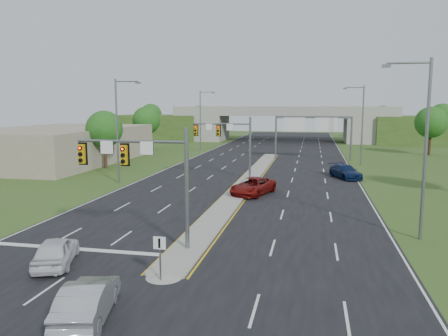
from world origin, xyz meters
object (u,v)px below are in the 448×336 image
car_far_b (345,172)px  signal_mast_near (148,168)px  keep_right_sign (160,251)px  signal_mast_far (230,137)px  car_white (56,251)px  sign_gantry (312,126)px  car_far_a (253,186)px  car_silver (88,300)px  overpass (283,126)px

car_far_b → signal_mast_near: bearing=-137.7°
signal_mast_near → keep_right_sign: 5.94m
signal_mast_far → car_white: 28.97m
keep_right_sign → sign_gantry: bearing=82.3°
sign_gantry → car_far_a: size_ratio=2.05×
signal_mast_near → car_silver: 9.36m
car_white → sign_gantry: bearing=-124.2°
sign_gantry → car_far_b: (3.91, -17.07, -4.46)m
keep_right_sign → signal_mast_near: bearing=116.9°
signal_mast_far → signal_mast_near: bearing=-90.0°
overpass → car_far_b: (10.59, -52.15, -2.78)m
signal_mast_far → car_silver: 33.69m
car_far_b → keep_right_sign: bearing=-131.1°
overpass → keep_right_sign: bearing=-90.0°
signal_mast_far → sign_gantry: (8.95, 19.99, 0.51)m
car_far_b → sign_gantry: bearing=79.9°
signal_mast_near → signal_mast_far: (0.00, 25.00, 0.00)m
signal_mast_far → keep_right_sign: bearing=-85.6°
sign_gantry → car_white: 50.28m
sign_gantry → car_far_b: sign_gantry is taller
car_silver → car_far_a: bearing=-110.5°
signal_mast_far → sign_gantry: size_ratio=0.60×
sign_gantry → car_far_a: 29.20m
overpass → car_silver: 88.58m
signal_mast_near → sign_gantry: size_ratio=0.60×
sign_gantry → car_silver: 54.25m
car_far_a → sign_gantry: bearing=97.9°
keep_right_sign → signal_mast_far: bearing=94.4°
signal_mast_near → overpass: overpass is taller
overpass → car_white: size_ratio=18.35×
signal_mast_near → sign_gantry: signal_mast_near is taller
signal_mast_near → signal_mast_far: 25.00m
keep_right_sign → car_far_a: size_ratio=0.39×
keep_right_sign → car_white: size_ratio=0.50×
signal_mast_near → signal_mast_far: same height
signal_mast_far → car_far_a: size_ratio=1.24×
keep_right_sign → overpass: 84.55m
car_silver → car_far_a: size_ratio=0.82×
signal_mast_far → keep_right_sign: size_ratio=3.18×
car_white → car_far_b: 35.50m
signal_mast_far → car_far_b: signal_mast_far is taller
signal_mast_far → overpass: (2.26, 55.07, -1.17)m
car_silver → keep_right_sign: bearing=-124.2°
signal_mast_near → car_far_a: size_ratio=1.24×
sign_gantry → car_far_b: size_ratio=2.22×
car_white → car_silver: (4.52, -5.00, 0.02)m
signal_mast_far → car_far_b: bearing=12.8°
sign_gantry → car_far_a: bearing=-100.3°
signal_mast_near → car_far_a: 17.47m
car_far_a → car_far_b: car_far_a is taller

